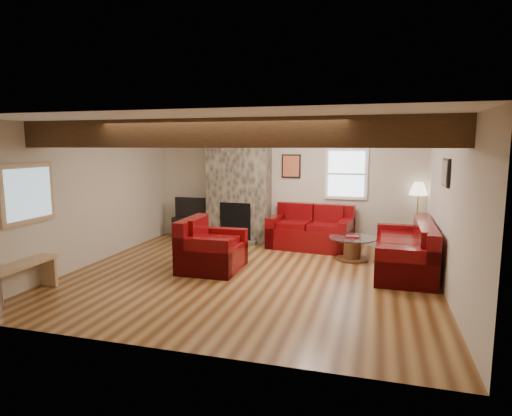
{
  "coord_description": "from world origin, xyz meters",
  "views": [
    {
      "loc": [
        1.99,
        -6.6,
        2.15
      ],
      "look_at": [
        0.0,
        0.4,
        1.08
      ],
      "focal_mm": 30.0,
      "sensor_mm": 36.0,
      "label": 1
    }
  ],
  "objects_px": {
    "sofa_three": "(404,246)",
    "tv_cabinet": "(194,227)",
    "armchair_red": "(212,244)",
    "television": "(193,207)",
    "loveseat": "(311,227)",
    "coffee_table": "(352,249)",
    "floor_lamp": "(418,193)"
  },
  "relations": [
    {
      "from": "tv_cabinet",
      "to": "floor_lamp",
      "type": "distance_m",
      "value": 5.03
    },
    {
      "from": "coffee_table",
      "to": "floor_lamp",
      "type": "bearing_deg",
      "value": 41.17
    },
    {
      "from": "sofa_three",
      "to": "tv_cabinet",
      "type": "distance_m",
      "value": 4.86
    },
    {
      "from": "armchair_red",
      "to": "floor_lamp",
      "type": "xyz_separation_m",
      "value": [
        3.53,
        2.38,
        0.76
      ]
    },
    {
      "from": "sofa_three",
      "to": "armchair_red",
      "type": "distance_m",
      "value": 3.31
    },
    {
      "from": "floor_lamp",
      "to": "tv_cabinet",
      "type": "bearing_deg",
      "value": -179.77
    },
    {
      "from": "loveseat",
      "to": "television",
      "type": "distance_m",
      "value": 2.84
    },
    {
      "from": "sofa_three",
      "to": "armchair_red",
      "type": "bearing_deg",
      "value": -74.55
    },
    {
      "from": "loveseat",
      "to": "armchair_red",
      "type": "bearing_deg",
      "value": -117.71
    },
    {
      "from": "loveseat",
      "to": "armchair_red",
      "type": "xyz_separation_m",
      "value": [
        -1.4,
        -2.06,
        -0.0
      ]
    },
    {
      "from": "loveseat",
      "to": "armchair_red",
      "type": "height_order",
      "value": "loveseat"
    },
    {
      "from": "sofa_three",
      "to": "floor_lamp",
      "type": "bearing_deg",
      "value": 169.16
    },
    {
      "from": "floor_lamp",
      "to": "coffee_table",
      "type": "bearing_deg",
      "value": -138.83
    },
    {
      "from": "sofa_three",
      "to": "coffee_table",
      "type": "bearing_deg",
      "value": -117.55
    },
    {
      "from": "coffee_table",
      "to": "tv_cabinet",
      "type": "relative_size",
      "value": 0.93
    },
    {
      "from": "coffee_table",
      "to": "floor_lamp",
      "type": "xyz_separation_m",
      "value": [
        1.21,
        1.06,
        0.99
      ]
    },
    {
      "from": "loveseat",
      "to": "tv_cabinet",
      "type": "height_order",
      "value": "loveseat"
    },
    {
      "from": "sofa_three",
      "to": "floor_lamp",
      "type": "height_order",
      "value": "floor_lamp"
    },
    {
      "from": "loveseat",
      "to": "coffee_table",
      "type": "bearing_deg",
      "value": -32.57
    },
    {
      "from": "loveseat",
      "to": "coffee_table",
      "type": "distance_m",
      "value": 1.2
    },
    {
      "from": "floor_lamp",
      "to": "sofa_three",
      "type": "bearing_deg",
      "value": -101.71
    },
    {
      "from": "sofa_three",
      "to": "television",
      "type": "bearing_deg",
      "value": -107.41
    },
    {
      "from": "tv_cabinet",
      "to": "loveseat",
      "type": "bearing_deg",
      "value": -6.09
    },
    {
      "from": "loveseat",
      "to": "tv_cabinet",
      "type": "distance_m",
      "value": 2.83
    },
    {
      "from": "coffee_table",
      "to": "floor_lamp",
      "type": "relative_size",
      "value": 0.63
    },
    {
      "from": "loveseat",
      "to": "floor_lamp",
      "type": "distance_m",
      "value": 2.28
    },
    {
      "from": "sofa_three",
      "to": "loveseat",
      "type": "relative_size",
      "value": 1.31
    },
    {
      "from": "coffee_table",
      "to": "loveseat",
      "type": "bearing_deg",
      "value": 140.84
    },
    {
      "from": "sofa_three",
      "to": "armchair_red",
      "type": "xyz_separation_m",
      "value": [
        -3.21,
        -0.83,
        0.02
      ]
    },
    {
      "from": "television",
      "to": "floor_lamp",
      "type": "distance_m",
      "value": 4.96
    },
    {
      "from": "sofa_three",
      "to": "television",
      "type": "xyz_separation_m",
      "value": [
        -4.61,
        1.52,
        0.29
      ]
    },
    {
      "from": "tv_cabinet",
      "to": "television",
      "type": "height_order",
      "value": "television"
    }
  ]
}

